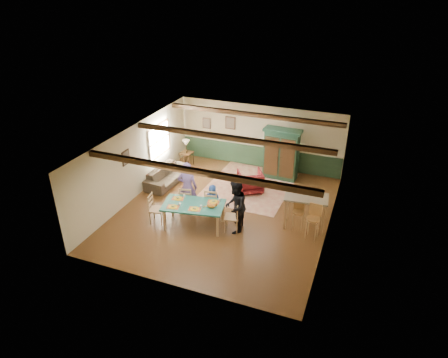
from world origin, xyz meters
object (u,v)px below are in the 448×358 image
(end_table, at_px, (187,159))
(table_lamp, at_px, (186,146))
(person_man, at_px, (187,187))
(person_child, at_px, (213,200))
(dining_chair_end_left, at_px, (157,209))
(dining_chair_far_right, at_px, (212,202))
(sofa, at_px, (168,175))
(bar_stool_right, at_px, (313,223))
(armchair, at_px, (250,181))
(dining_table, at_px, (194,215))
(dining_chair_end_right, at_px, (232,216))
(counter_table, at_px, (305,212))
(cat, at_px, (211,205))
(dining_chair_far_left, at_px, (187,199))
(person_woman, at_px, (235,206))
(bar_stool_left, at_px, (298,215))
(armoire, at_px, (281,154))

(end_table, bearing_deg, table_lamp, 0.00)
(person_man, height_order, person_child, person_man)
(dining_chair_end_left, height_order, end_table, dining_chair_end_left)
(person_child, bearing_deg, dining_chair_far_right, 90.00)
(person_man, distance_m, sofa, 2.45)
(bar_stool_right, bearing_deg, armchair, 147.24)
(dining_table, xyz_separation_m, armchair, (0.98, 2.94, 0.00))
(dining_chair_end_right, bearing_deg, dining_table, -90.00)
(end_table, xyz_separation_m, counter_table, (5.66, -2.89, 0.26))
(cat, xyz_separation_m, bar_stool_right, (3.11, 0.70, -0.34))
(person_man, bearing_deg, dining_chair_far_left, 90.00)
(dining_chair_far_right, distance_m, cat, 0.99)
(table_lamp, bearing_deg, armchair, -20.47)
(dining_chair_far_right, relative_size, person_woman, 0.58)
(end_table, relative_size, bar_stool_right, 0.53)
(dining_table, xyz_separation_m, sofa, (-2.29, 2.43, -0.09))
(person_child, bearing_deg, dining_chair_far_left, 5.71)
(dining_table, relative_size, dining_chair_end_left, 1.89)
(dining_chair_end_right, bearing_deg, dining_chair_far_left, -114.92)
(cat, bearing_deg, dining_chair_far_right, 100.37)
(person_man, xyz_separation_m, bar_stool_right, (4.31, -0.08, -0.36))
(person_woman, height_order, bar_stool_left, person_woman)
(person_child, height_order, end_table, person_child)
(dining_chair_end_left, distance_m, cat, 1.90)
(dining_chair_end_left, bearing_deg, person_man, -43.15)
(dining_chair_far_right, height_order, counter_table, counter_table)
(dining_chair_far_right, height_order, bar_stool_right, bar_stool_right)
(dining_chair_end_left, relative_size, cat, 2.64)
(cat, bearing_deg, dining_chair_end_right, 9.46)
(sofa, bearing_deg, person_woman, -116.94)
(sofa, distance_m, bar_stool_left, 5.66)
(dining_chair_far_right, distance_m, bar_stool_right, 3.44)
(dining_chair_far_right, height_order, sofa, dining_chair_far_right)
(armchair, height_order, bar_stool_right, bar_stool_right)
(dining_chair_end_left, height_order, bar_stool_right, bar_stool_right)
(armoire, distance_m, sofa, 4.59)
(cat, bearing_deg, armoire, 65.01)
(armchair, relative_size, bar_stool_left, 0.88)
(dining_table, bearing_deg, dining_chair_far_left, 129.50)
(dining_chair_far_right, bearing_deg, dining_chair_end_left, 24.92)
(dining_chair_far_right, xyz_separation_m, table_lamp, (-2.57, 3.31, 0.37))
(person_man, relative_size, sofa, 0.86)
(person_woman, distance_m, counter_table, 2.30)
(dining_chair_far_right, xyz_separation_m, person_child, (-0.02, 0.09, 0.03))
(dining_chair_far_left, distance_m, armoire, 4.47)
(table_lamp, xyz_separation_m, bar_stool_left, (5.48, -3.11, -0.37))
(person_child, bearing_deg, end_table, -62.01)
(dining_chair_far_left, distance_m, person_child, 0.88)
(dining_chair_far_right, relative_size, table_lamp, 1.86)
(person_woman, xyz_separation_m, armoire, (0.43, 4.22, 0.14))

